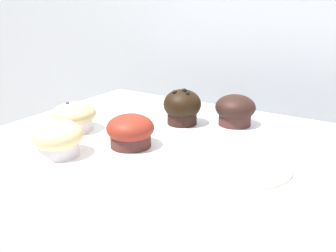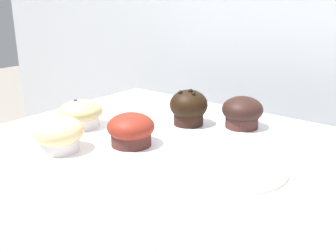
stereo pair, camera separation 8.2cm
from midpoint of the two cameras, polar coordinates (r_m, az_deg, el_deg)
name	(u,v)px [view 1 (the left image)]	position (r m, az deg, el deg)	size (l,w,h in m)	color
wall_back	(290,99)	(1.36, 15.68, 3.82)	(3.20, 0.10, 1.80)	#B2B7BC
muffin_front_center	(74,116)	(0.96, -15.90, 1.31)	(0.11, 0.11, 0.07)	silver
muffin_back_left	(182,107)	(0.96, -0.36, 2.73)	(0.09, 0.09, 0.09)	black
muffin_back_right	(58,138)	(0.82, -18.48, -1.74)	(0.10, 0.10, 0.07)	white
muffin_front_left	(235,110)	(0.97, 7.34, 2.27)	(0.10, 0.10, 0.08)	#442622
muffin_front_right	(130,131)	(0.83, -8.31, -0.77)	(0.10, 0.10, 0.07)	#48241F
serving_plate	(237,164)	(0.75, 6.82, -5.54)	(0.21, 0.21, 0.01)	beige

